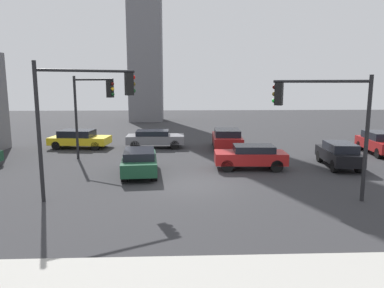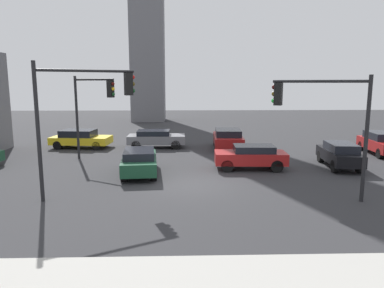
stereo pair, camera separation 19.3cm
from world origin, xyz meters
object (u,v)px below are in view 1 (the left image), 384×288
car_3 (139,161)px  car_4 (227,138)px  car_5 (380,143)px  car_7 (155,138)px  car_2 (79,138)px  car_1 (339,154)px  car_8 (251,156)px  traffic_light_2 (92,101)px  traffic_light_0 (84,102)px  traffic_light_1 (321,110)px

car_3 → car_4: size_ratio=0.95×
car_4 → car_5: car_5 is taller
car_7 → car_2: bearing=179.1°
car_2 → car_3: 9.75m
car_3 → car_7: (0.32, 8.09, 0.00)m
car_1 → car_2: (-16.73, 6.92, -0.06)m
car_1 → car_8: size_ratio=1.01×
car_7 → traffic_light_2: bearing=-126.8°
car_1 → car_3: car_1 is taller
traffic_light_0 → car_1: (13.25, 4.73, -3.26)m
car_5 → car_7: 15.96m
car_1 → car_2: 18.11m
traffic_light_0 → car_5: 20.03m
car_5 → car_1: bearing=-45.9°
traffic_light_0 → car_4: traffic_light_0 is taller
car_1 → car_2: bearing=72.8°
car_7 → car_8: (5.86, -7.14, 0.02)m
traffic_light_0 → car_1: 14.44m
car_2 → traffic_light_2: bearing=-58.5°
car_5 → traffic_light_0: bearing=-59.8°
car_5 → car_3: bearing=-67.9°
traffic_light_0 → car_2: traffic_light_0 is taller
car_3 → car_1: bearing=-88.8°
car_8 → car_2: bearing=-29.2°
car_7 → traffic_light_1: bearing=-57.2°
car_2 → car_5: 21.56m
traffic_light_2 → traffic_light_0: bearing=-48.0°
traffic_light_1 → car_4: 11.88m
traffic_light_1 → car_7: bearing=-26.5°
car_2 → car_5: (21.32, -3.16, 0.08)m
car_1 → car_8: 5.20m
traffic_light_2 → car_3: bearing=-15.7°
car_2 → car_5: bearing=-1.9°
traffic_light_1 → car_7: 14.58m
car_7 → car_8: size_ratio=1.05×
traffic_light_1 → car_8: traffic_light_1 is taller
car_1 → car_4: 8.39m
traffic_light_0 → car_3: traffic_light_0 is taller
car_3 → car_5: 16.74m
car_1 → car_5: car_5 is taller
traffic_light_0 → car_5: bearing=-2.2°
car_2 → car_5: size_ratio=1.02×
traffic_light_2 → car_2: bearing=146.4°
car_1 → car_5: bearing=-45.4°
traffic_light_0 → car_4: bearing=27.6°
car_5 → traffic_light_1: bearing=-36.8°
car_4 → traffic_light_1: bearing=-164.4°
traffic_light_0 → traffic_light_1: 9.99m
traffic_light_1 → traffic_light_2: (-11.26, 7.27, 0.05)m
car_1 → car_3: 11.45m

